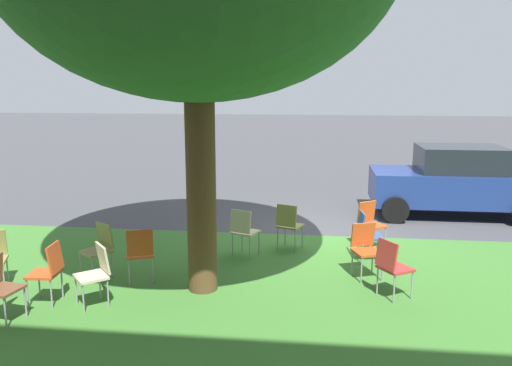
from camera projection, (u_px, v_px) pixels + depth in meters
ground at (316, 233)px, 10.83m from camera, size 80.00×80.00×0.00m
grass_verge at (316, 294)px, 7.71m from camera, size 48.00×6.00×0.01m
chair_0 at (289, 223)px, 9.67m from camera, size 0.54×0.54×0.88m
chair_2 at (48, 269)px, 7.29m from camera, size 0.45×0.45×0.88m
chair_3 at (96, 270)px, 7.22m from camera, size 0.59×0.59×0.88m
chair_4 at (370, 221)px, 9.81m from camera, size 0.58×0.58×0.88m
chair_5 at (367, 232)px, 9.04m from camera, size 0.47×0.47×0.88m
chair_6 at (99, 246)px, 8.30m from camera, size 0.58×0.58×0.88m
chair_7 at (140, 251)px, 8.06m from camera, size 0.53×0.54×0.88m
chair_8 at (392, 264)px, 7.47m from camera, size 0.58×0.58×0.88m
chair_9 at (366, 246)px, 8.30m from camera, size 0.54×0.54×0.88m
chair_10 at (244, 229)px, 9.27m from camera, size 0.54×0.54×0.88m
parked_car at (454, 181)px, 12.11m from camera, size 3.70×1.92×1.65m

